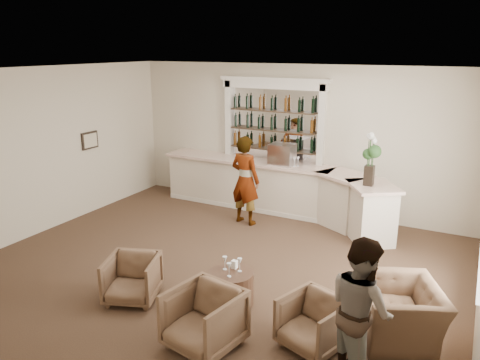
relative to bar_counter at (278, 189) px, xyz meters
name	(u,v)px	position (x,y,z in m)	size (l,w,h in m)	color
ground	(217,267)	(0.16, -3.00, -0.57)	(8.00, 8.00, 0.00)	brown
room_shell	(245,127)	(0.33, -2.29, 1.77)	(8.04, 7.02, 3.32)	beige
bar_counter	(278,189)	(0.00, 0.00, 0.00)	(5.72, 1.80, 1.14)	beige
back_bar_alcove	(273,121)	(-0.34, 0.41, 1.46)	(2.64, 0.25, 3.00)	white
cocktail_table	(231,288)	(0.94, -3.89, -0.32)	(0.67, 0.67, 0.50)	#472C1F
sommelier	(245,180)	(-0.38, -0.88, 0.38)	(0.69, 0.45, 1.90)	gray
guest	(361,309)	(2.98, -4.60, 0.28)	(0.83, 0.65, 1.71)	gray
armchair_left	(132,279)	(-0.41, -4.49, -0.23)	(0.74, 0.76, 0.69)	brown
armchair_center	(204,319)	(1.14, -4.97, -0.18)	(0.83, 0.86, 0.78)	brown
armchair_right	(313,323)	(2.35, -4.33, -0.23)	(0.73, 0.75, 0.68)	brown
armchair_far	(400,312)	(3.27, -3.60, -0.21)	(1.12, 0.98, 0.73)	brown
espresso_machine	(282,154)	(0.06, 0.05, 0.80)	(0.53, 0.44, 0.46)	silver
flower_vase	(371,156)	(2.13, -0.67, 1.13)	(0.27, 0.27, 1.00)	black
wine_glass_bar_left	(294,162)	(0.37, 0.00, 0.67)	(0.07, 0.07, 0.21)	white
wine_glass_bar_right	(298,161)	(0.43, 0.07, 0.67)	(0.07, 0.07, 0.21)	white
wine_glass_tbl_a	(225,263)	(0.82, -3.86, 0.03)	(0.07, 0.07, 0.21)	white
wine_glass_tbl_b	(240,265)	(1.04, -3.81, 0.03)	(0.07, 0.07, 0.21)	white
wine_glass_tbl_c	(229,270)	(0.98, -4.02, 0.03)	(0.07, 0.07, 0.21)	white
napkin_holder	(234,264)	(0.92, -3.75, -0.01)	(0.08, 0.08, 0.12)	white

